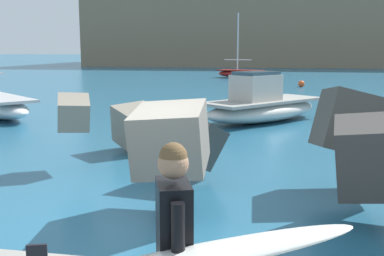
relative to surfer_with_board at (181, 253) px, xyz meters
name	(u,v)px	position (x,y,z in m)	size (l,w,h in m)	color
ground_plane	(145,222)	(-1.37, 3.74, -1.28)	(400.00, 400.00, 0.00)	#235B7A
breakwater_jetty	(165,137)	(-1.48, 5.56, -0.30)	(31.89, 8.57, 2.43)	slate
surfer_with_board	(181,253)	(0.00, 0.00, 0.00)	(2.09, 1.42, 1.78)	black
boat_near_right	(262,106)	(-0.01, 14.21, -0.70)	(4.87, 5.34, 1.83)	beige
boat_mid_left	(241,73)	(-2.90, 39.78, -0.84)	(4.74, 3.09, 5.76)	maroon
mooring_buoy_middle	(301,84)	(2.07, 30.51, -1.06)	(0.44, 0.44, 0.44)	#E54C1E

